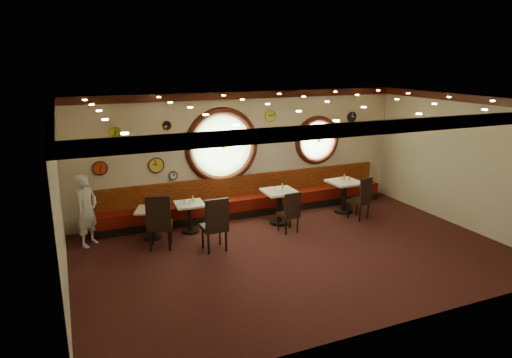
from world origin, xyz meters
The scene contains 48 objects.
floor centered at (0.00, 0.00, 0.00)m, with size 9.00×6.00×0.00m, color black.
ceiling centered at (0.00, 0.00, 3.20)m, with size 9.00×6.00×0.02m, color gold.
wall_back centered at (0.00, 3.00, 1.60)m, with size 9.00×0.02×3.20m, color beige.
wall_front centered at (0.00, -3.00, 1.60)m, with size 9.00×0.02×3.20m, color beige.
wall_left centered at (-4.50, 0.00, 1.60)m, with size 0.02×6.00×3.20m, color beige.
wall_right centered at (4.50, 0.00, 1.60)m, with size 0.02×6.00×3.20m, color beige.
molding_back centered at (0.00, 2.95, 3.11)m, with size 9.00×0.10×0.18m, color #351009.
molding_front centered at (0.00, -2.95, 3.11)m, with size 9.00×0.10×0.18m, color #351009.
molding_left centered at (-4.45, 0.00, 3.11)m, with size 0.10×6.00×0.18m, color #351009.
molding_right centered at (4.45, 0.00, 3.11)m, with size 0.10×6.00×0.18m, color #351009.
banquette_base centered at (0.00, 2.72, 0.10)m, with size 8.00×0.55×0.20m, color black.
banquette_seat centered at (0.00, 2.72, 0.35)m, with size 8.00×0.55×0.30m, color #5B0E07.
banquette_back centered at (0.00, 2.94, 0.75)m, with size 8.00×0.10×0.55m, color #5D0907.
porthole_left_glass centered at (-0.60, 3.00, 1.85)m, with size 1.66×1.66×0.02m, color #9AC978.
porthole_left_frame centered at (-0.60, 2.98, 1.85)m, with size 1.98×1.98×0.18m, color #351009.
porthole_left_ring centered at (-0.60, 2.95, 1.85)m, with size 1.61×1.61×0.03m, color gold.
porthole_right_glass centered at (2.20, 3.00, 1.80)m, with size 1.10×1.10×0.02m, color #9AC978.
porthole_right_frame centered at (2.20, 2.98, 1.80)m, with size 1.38×1.38×0.18m, color #351009.
porthole_right_ring centered at (2.20, 2.95, 1.80)m, with size 1.09×1.09×0.03m, color gold.
wall_clock_0 centered at (-3.60, 2.96, 1.55)m, with size 0.32×0.32×0.03m, color red.
wall_clock_1 centered at (3.30, 2.96, 2.40)m, with size 0.28×0.28×0.03m, color black.
wall_clock_2 centered at (-2.00, 2.96, 2.45)m, with size 0.24×0.24×0.03m, color black.
wall_clock_3 centered at (-1.90, 2.96, 1.20)m, with size 0.20×0.20×0.03m, color silver.
wall_clock_4 centered at (-3.20, 2.96, 2.35)m, with size 0.26×0.26×0.03m, color #93BA25.
wall_clock_5 centered at (-2.30, 2.96, 1.50)m, with size 0.36×0.36×0.03m, color gold.
wall_clock_6 centered at (0.75, 2.96, 2.55)m, with size 0.30×0.30×0.03m, color #B4D743.
wall_clock_7 centered at (1.35, 2.96, 1.95)m, with size 0.22×0.22×0.03m, color gold.
table_a centered at (-2.65, 2.03, 0.45)m, with size 0.83×0.83×0.72m.
table_b centered at (-1.75, 2.07, 0.46)m, with size 0.69×0.69×0.72m.
table_c centered at (0.47, 1.78, 0.54)m, with size 0.80×0.80×0.86m.
table_d centered at (2.43, 1.88, 0.54)m, with size 0.81×0.81×0.86m.
chair_a centered at (-2.61, 1.33, 0.71)m, with size 0.64×0.64×0.76m.
chair_b centered at (-1.53, 0.77, 0.69)m, with size 0.51×0.51×0.74m.
chair_c centered at (0.42, 1.10, 0.57)m, with size 0.46×0.46×0.62m.
chair_d centered at (2.55, 1.24, 0.63)m, with size 0.59×0.59×0.68m.
condiment_a_salt centered at (-2.73, 2.13, 0.77)m, with size 0.04×0.04×0.11m, color silver.
condiment_b_salt centered at (-1.86, 2.09, 0.77)m, with size 0.04×0.04×0.10m, color #BDBCC1.
condiment_c_salt centered at (0.35, 1.82, 0.91)m, with size 0.04×0.04×0.10m, color silver.
condiment_d_salt centered at (2.40, 1.98, 0.92)m, with size 0.04×0.04×0.11m, color silver.
condiment_a_pepper centered at (-2.67, 1.99, 0.76)m, with size 0.03×0.03×0.09m, color silver.
condiment_b_pepper centered at (-1.76, 2.00, 0.77)m, with size 0.03×0.03×0.09m, color silver.
condiment_c_pepper centered at (0.51, 1.71, 0.91)m, with size 0.04×0.04×0.10m, color silver.
condiment_d_pepper centered at (2.52, 1.80, 0.92)m, with size 0.04×0.04×0.11m, color silver.
condiment_a_bottle centered at (-2.52, 2.15, 0.80)m, with size 0.05×0.05×0.17m, color gold.
condiment_b_bottle centered at (-1.63, 2.15, 0.80)m, with size 0.05×0.05×0.16m, color gold.
condiment_c_bottle centered at (0.58, 1.85, 0.94)m, with size 0.05×0.05×0.15m, color gold.
condiment_d_bottle centered at (2.50, 2.00, 0.95)m, with size 0.05×0.05×0.17m, color orange.
waiter centered at (-4.00, 2.20, 0.81)m, with size 0.59×0.39×1.62m, color white.
Camera 1 is at (-4.32, -7.91, 4.01)m, focal length 32.00 mm.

